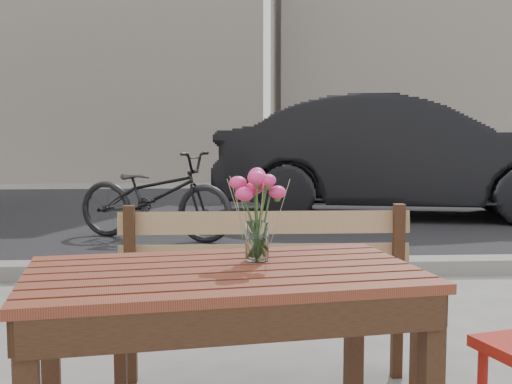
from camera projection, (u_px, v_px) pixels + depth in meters
street at (222, 232)px, 7.01m from camera, size 30.00×8.12×0.12m
backdrop_buildings at (225, 33)px, 15.97m from camera, size 15.50×4.00×8.00m
main_table at (224, 307)px, 1.90m from camera, size 1.23×0.84×0.70m
main_bench at (267, 276)px, 2.76m from camera, size 1.30×0.40×0.81m
main_vase at (257, 203)px, 2.00m from camera, size 0.16×0.16×0.29m
parked_car at (401, 157)px, 8.50m from camera, size 5.05×2.59×1.59m
bicycle at (154, 196)px, 6.63m from camera, size 1.85×1.27×0.92m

